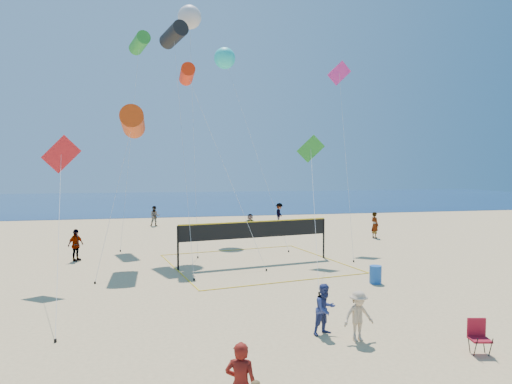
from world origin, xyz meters
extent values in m
plane|color=#D8B27A|center=(0.00, 0.00, 0.00)|extent=(120.00, 120.00, 0.00)
cube|color=navy|center=(0.00, 62.00, 0.01)|extent=(140.00, 50.00, 0.03)
imported|color=navy|center=(1.92, 2.43, 0.78)|extent=(0.92, 0.82, 1.56)
imported|color=tan|center=(2.69, 1.73, 0.74)|extent=(1.01, 0.65, 1.48)
imported|color=gray|center=(-7.53, 15.75, 0.88)|extent=(0.96, 1.08, 1.75)
imported|color=gray|center=(3.83, 23.83, 0.78)|extent=(1.51, 0.95, 1.56)
imported|color=gray|center=(12.33, 19.94, 0.95)|extent=(0.58, 0.77, 1.90)
imported|color=gray|center=(-3.43, 30.18, 0.89)|extent=(0.87, 0.69, 1.77)
imported|color=gray|center=(7.61, 29.22, 0.96)|extent=(1.22, 1.44, 1.93)
cube|color=maroon|center=(5.51, 0.10, 0.42)|extent=(0.59, 0.56, 0.06)
cube|color=maroon|center=(5.55, 0.30, 0.69)|extent=(0.51, 0.15, 0.51)
cylinder|color=black|center=(5.27, -0.03, 0.23)|extent=(0.08, 0.26, 0.66)
cylinder|color=black|center=(5.35, 0.33, 0.23)|extent=(0.08, 0.26, 0.66)
cylinder|color=black|center=(5.67, -0.12, 0.23)|extent=(0.08, 0.26, 0.66)
cylinder|color=black|center=(5.74, 0.24, 0.23)|extent=(0.08, 0.26, 0.66)
cylinder|color=#1A52AA|center=(6.30, 7.81, 0.39)|extent=(0.60, 0.60, 0.78)
cylinder|color=black|center=(-2.13, 12.24, 1.11)|extent=(0.10, 0.10, 2.23)
cylinder|color=black|center=(6.08, 13.75, 1.11)|extent=(0.10, 0.10, 2.23)
cube|color=black|center=(1.98, 12.99, 1.81)|extent=(8.22, 1.53, 0.84)
cube|color=yellow|center=(1.98, 12.99, 2.26)|extent=(8.22, 1.54, 0.06)
cube|color=yellow|center=(2.73, 8.88, 0.01)|extent=(8.42, 1.59, 0.02)
cube|color=yellow|center=(1.22, 17.10, 0.01)|extent=(8.42, 1.59, 0.02)
cylinder|color=#D03D0C|center=(-4.34, 14.56, 7.53)|extent=(1.23, 2.89, 1.58)
cylinder|color=silver|center=(-5.08, 12.43, 3.79)|extent=(1.50, 4.28, 7.49)
cylinder|color=black|center=(-5.83, 10.29, 0.05)|extent=(0.08, 0.08, 0.10)
cylinder|color=black|center=(-2.04, 18.33, 13.27)|extent=(1.78, 2.58, 1.30)
cylinder|color=silver|center=(-1.78, 14.14, 6.66)|extent=(0.55, 8.39, 13.23)
cylinder|color=black|center=(-1.51, 9.95, 0.05)|extent=(0.08, 0.08, 0.10)
cylinder|color=red|center=(-1.40, 15.82, 10.41)|extent=(0.82, 1.88, 1.02)
cylinder|color=silver|center=(0.37, 13.50, 5.23)|extent=(3.56, 4.66, 10.37)
cylinder|color=black|center=(2.14, 11.17, 0.05)|extent=(0.08, 0.08, 0.10)
cube|color=red|center=(-7.24, 11.00, 5.70)|extent=(1.73, 0.29, 1.71)
cylinder|color=silver|center=(-6.63, 7.22, 2.88)|extent=(1.22, 7.57, 5.67)
cylinder|color=black|center=(-6.03, 3.44, 0.05)|extent=(0.08, 0.08, 0.10)
cube|color=#27912B|center=(5.26, 13.69, 6.17)|extent=(1.53, 0.43, 1.56)
cylinder|color=silver|center=(4.26, 10.17, 3.11)|extent=(2.02, 7.06, 6.13)
cylinder|color=black|center=(3.26, 6.65, 0.05)|extent=(0.08, 0.08, 0.10)
cube|color=#E12D8F|center=(8.96, 18.71, 11.50)|extent=(1.68, 0.28, 1.66)
cylinder|color=silver|center=(8.11, 15.50, 5.77)|extent=(1.71, 6.45, 11.45)
cylinder|color=black|center=(7.27, 12.28, 0.05)|extent=(0.08, 0.08, 0.10)
sphere|color=silver|center=(-0.96, 19.88, 14.90)|extent=(1.94, 1.94, 1.52)
cylinder|color=silver|center=(-0.94, 17.50, 7.48)|extent=(0.06, 4.76, 14.86)
cylinder|color=black|center=(-0.92, 15.13, 0.05)|extent=(0.08, 0.08, 0.10)
sphere|color=#24D7CE|center=(1.89, 23.79, 13.33)|extent=(1.82, 1.82, 1.58)
cylinder|color=silver|center=(3.26, 19.82, 6.69)|extent=(2.76, 7.96, 13.29)
cylinder|color=black|center=(4.64, 15.85, 0.05)|extent=(0.08, 0.08, 0.10)
cylinder|color=#27912B|center=(-4.26, 22.87, 13.86)|extent=(1.63, 2.51, 1.27)
cylinder|color=silver|center=(-4.82, 20.50, 6.95)|extent=(1.14, 4.76, 13.81)
cylinder|color=black|center=(-5.38, 18.13, 0.05)|extent=(0.08, 0.08, 0.10)
camera|label=1|loc=(-3.00, -10.56, 5.09)|focal=32.00mm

